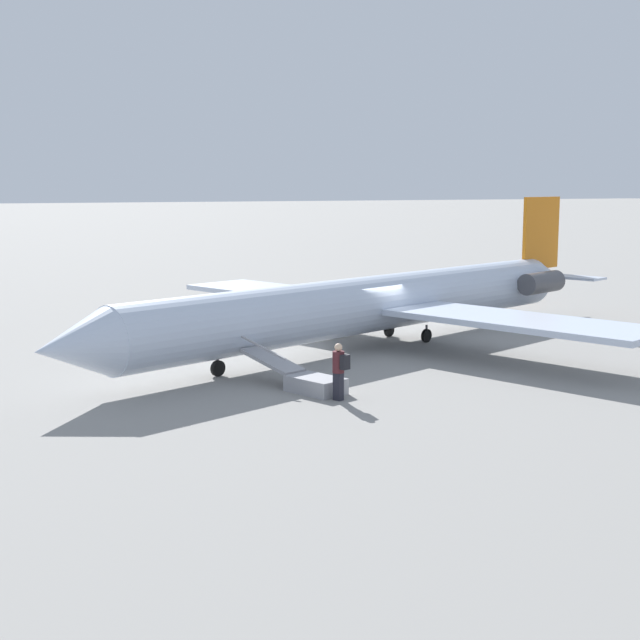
# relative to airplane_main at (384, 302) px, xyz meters

# --- Properties ---
(ground_plane) EXTENTS (600.00, 600.00, 0.00)m
(ground_plane) POSITION_rel_airplane_main_xyz_m (0.79, 0.31, -1.74)
(ground_plane) COLOR gray
(airplane_main) EXTENTS (28.19, 22.20, 5.84)m
(airplane_main) POSITION_rel_airplane_main_xyz_m (0.00, 0.00, 0.00)
(airplane_main) COLOR silver
(airplane_main) RESTS_ON ground
(boarding_stairs) EXTENTS (2.40, 4.10, 1.53)m
(boarding_stairs) POSITION_rel_airplane_main_xyz_m (6.21, 6.32, -1.39)
(boarding_stairs) COLOR #99999E
(boarding_stairs) RESTS_ON ground
(passenger) EXTENTS (0.44, 0.57, 1.74)m
(passenger) POSITION_rel_airplane_main_xyz_m (5.83, 7.91, -0.74)
(passenger) COLOR #23232D
(passenger) RESTS_ON ground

